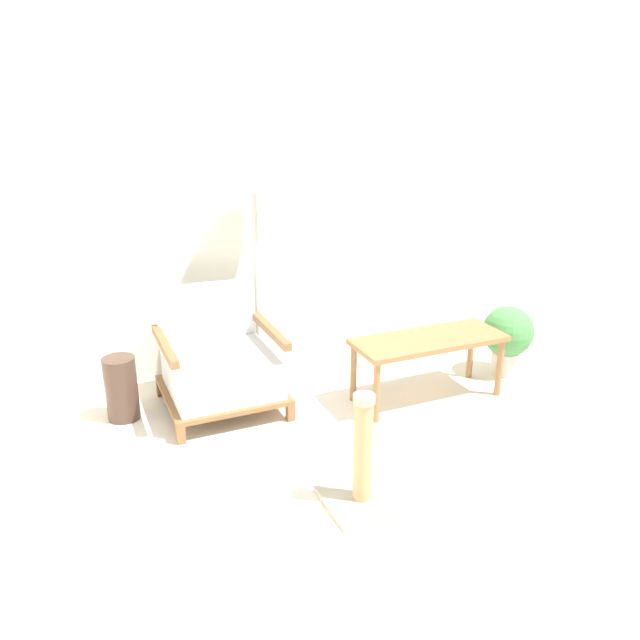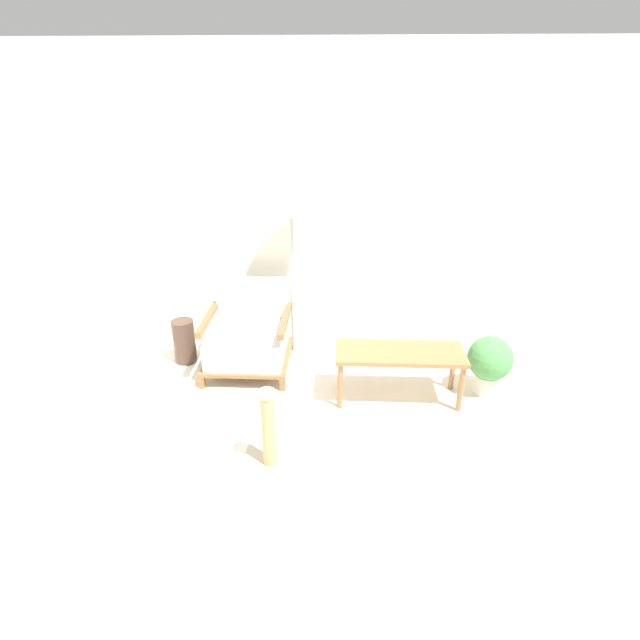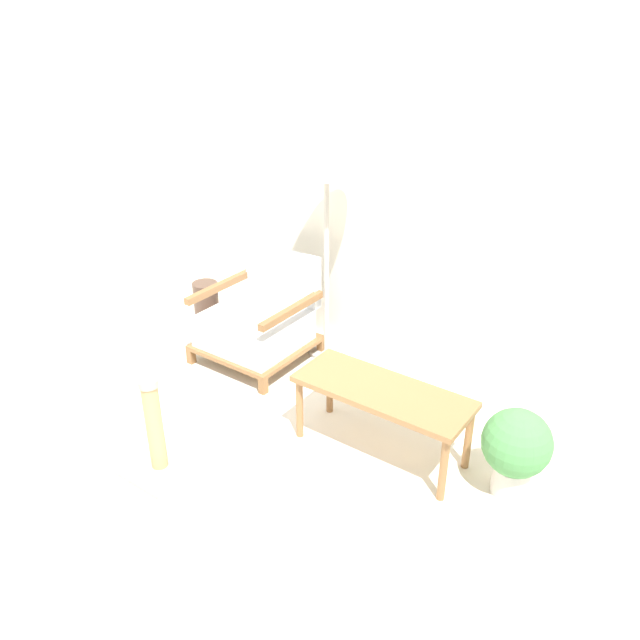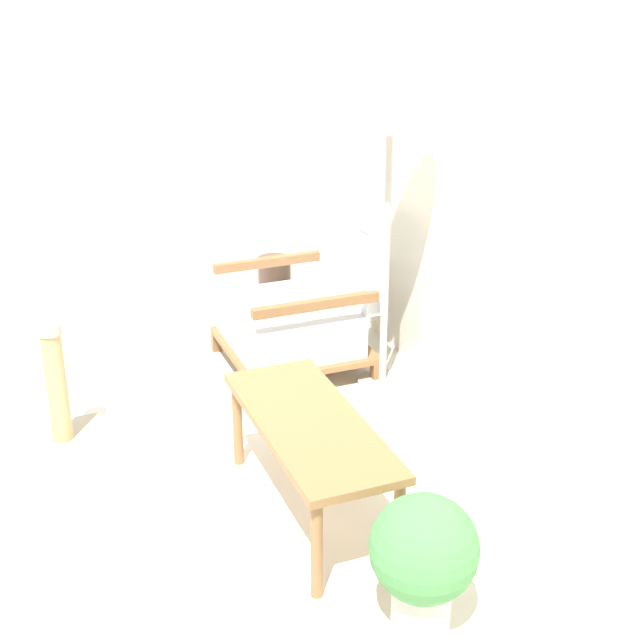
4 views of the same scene
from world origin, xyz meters
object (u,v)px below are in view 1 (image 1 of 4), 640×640
at_px(vase, 121,388).
at_px(potted_plant, 508,335).
at_px(coffee_table, 429,345).
at_px(scratching_post, 362,471).
at_px(floor_lamp, 253,181).
at_px(armchair, 219,364).

xyz_separation_m(vase, potted_plant, (2.66, -0.41, 0.09)).
bearing_deg(coffee_table, vase, 164.89).
height_order(coffee_table, scratching_post, scratching_post).
xyz_separation_m(coffee_table, vase, (-1.91, 0.52, -0.17)).
bearing_deg(scratching_post, floor_lamp, 89.82).
distance_m(floor_lamp, scratching_post, 2.04).
bearing_deg(scratching_post, coffee_table, 42.97).
xyz_separation_m(vase, scratching_post, (0.98, -1.38, -0.02)).
relative_size(floor_lamp, coffee_table, 1.59).
distance_m(coffee_table, vase, 1.99).
bearing_deg(potted_plant, scratching_post, -149.81).
height_order(coffee_table, vase, coffee_table).
distance_m(coffee_table, scratching_post, 1.29).
distance_m(armchair, coffee_table, 1.37).
distance_m(armchair, scratching_post, 1.36).
height_order(armchair, scratching_post, armchair).
height_order(armchair, vase, armchair).
xyz_separation_m(floor_lamp, scratching_post, (-0.01, -1.63, -1.22)).
height_order(potted_plant, scratching_post, scratching_post).
bearing_deg(floor_lamp, coffee_table, -39.66).
height_order(floor_lamp, potted_plant, floor_lamp).
xyz_separation_m(armchair, floor_lamp, (0.37, 0.33, 1.11)).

